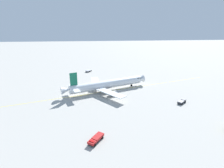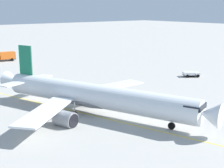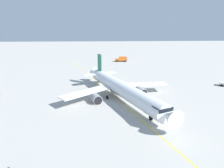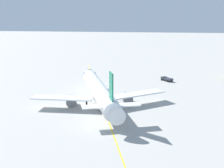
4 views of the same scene
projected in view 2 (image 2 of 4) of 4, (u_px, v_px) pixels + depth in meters
The scene contains 5 objects.
ground_plane at pixel (98, 112), 57.63m from camera, with size 600.00×600.00×0.00m, color #ADAAA3.
airliner_main at pixel (93, 96), 55.87m from camera, with size 41.35×31.83×11.07m.
pushback_tug_truck at pixel (191, 74), 86.47m from camera, with size 4.32×4.76×1.30m.
catering_truck_truck at pixel (5, 56), 111.50m from camera, with size 3.59×7.86×3.10m.
taxiway_centreline at pixel (65, 109), 59.32m from camera, with size 128.66×37.65×0.01m.
Camera 2 is at (-44.57, 32.33, 17.87)m, focal length 52.57 mm.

